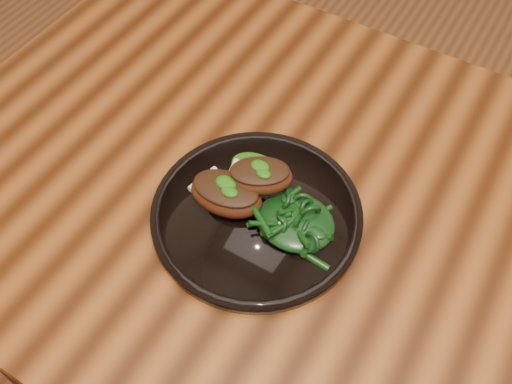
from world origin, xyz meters
TOP-DOWN VIEW (x-y plane):
  - desk at (0.00, 0.00)m, footprint 1.60×0.80m
  - plate at (-0.26, -0.06)m, footprint 0.29×0.29m
  - lamb_chop_front at (-0.30, -0.07)m, footprint 0.11×0.08m
  - lamb_chop_back at (-0.27, -0.03)m, footprint 0.11×0.09m
  - herb_smear at (-0.29, -0.00)m, footprint 0.08×0.05m
  - greens_heap at (-0.20, -0.06)m, footprint 0.11×0.10m

SIDE VIEW (x-z plane):
  - desk at x=0.00m, z-range 0.29..1.04m
  - plate at x=-0.26m, z-range 0.75..0.77m
  - herb_smear at x=-0.29m, z-range 0.77..0.77m
  - greens_heap at x=-0.20m, z-range 0.76..0.81m
  - lamb_chop_front at x=-0.30m, z-range 0.77..0.81m
  - lamb_chop_back at x=-0.27m, z-range 0.78..0.82m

